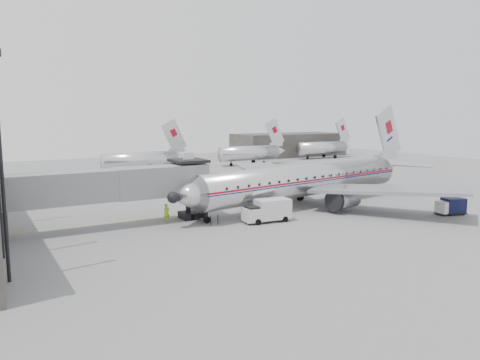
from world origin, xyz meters
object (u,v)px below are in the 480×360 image
object	(u,v)px
airliner	(310,180)
baggage_cart_navy	(453,206)
ramp_worker	(167,213)
service_van	(267,210)
baggage_cart_white	(445,207)

from	to	relation	value
airliner	baggage_cart_navy	world-z (taller)	airliner
airliner	ramp_worker	size ratio (longest dim) A/B	20.11
service_van	baggage_cart_white	bearing A→B (deg)	-14.62
airliner	baggage_cart_navy	size ratio (longest dim) A/B	14.20
baggage_cart_white	ramp_worker	xyz separation A→B (m)	(-28.30, 12.06, 0.15)
service_van	baggage_cart_navy	world-z (taller)	service_van
service_van	ramp_worker	bearing A→B (deg)	157.02
airliner	service_van	world-z (taller)	airliner
baggage_cart_navy	service_van	bearing A→B (deg)	176.63
service_van	baggage_cart_navy	bearing A→B (deg)	-14.43
baggage_cart_navy	baggage_cart_white	world-z (taller)	baggage_cart_navy
airliner	ramp_worker	xyz separation A→B (m)	(-18.78, -0.13, -2.17)
baggage_cart_white	baggage_cart_navy	bearing A→B (deg)	-11.67
service_van	ramp_worker	distance (m)	10.43
baggage_cart_navy	ramp_worker	bearing A→B (deg)	173.83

